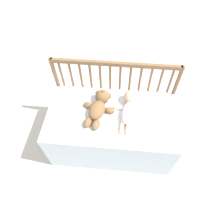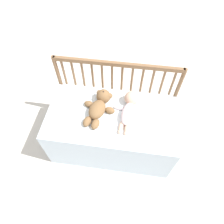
# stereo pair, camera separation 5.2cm
# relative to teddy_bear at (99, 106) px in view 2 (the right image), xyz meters

# --- Properties ---
(ground_plane) EXTENTS (12.00, 12.00, 0.00)m
(ground_plane) POSITION_rel_teddy_bear_xyz_m (0.12, -0.06, -0.58)
(ground_plane) COLOR silver
(crib_mattress) EXTENTS (1.18, 0.62, 0.52)m
(crib_mattress) POSITION_rel_teddy_bear_xyz_m (0.12, -0.06, -0.32)
(crib_mattress) COLOR silver
(crib_mattress) RESTS_ON ground_plane
(crib_rail) EXTENTS (1.18, 0.04, 0.86)m
(crib_rail) POSITION_rel_teddy_bear_xyz_m (0.12, 0.27, 0.03)
(crib_rail) COLOR brown
(crib_rail) RESTS_ON ground_plane
(blanket) EXTENTS (0.79, 0.53, 0.01)m
(blanket) POSITION_rel_teddy_bear_xyz_m (0.13, -0.04, -0.05)
(blanket) COLOR white
(blanket) RESTS_ON crib_mattress
(teddy_bear) EXTENTS (0.30, 0.41, 0.13)m
(teddy_bear) POSITION_rel_teddy_bear_xyz_m (0.00, 0.00, 0.00)
(teddy_bear) COLOR olive
(teddy_bear) RESTS_ON crib_mattress
(baby) EXTENTS (0.29, 0.43, 0.13)m
(baby) POSITION_rel_teddy_bear_xyz_m (0.27, 0.02, -0.01)
(baby) COLOR white
(baby) RESTS_ON crib_mattress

